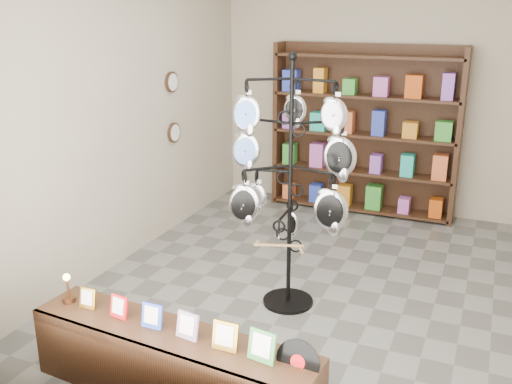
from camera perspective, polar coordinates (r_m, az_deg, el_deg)
ground at (r=5.86m, az=5.10°, el=-8.74°), size 5.00×5.00×0.00m
room_envelope at (r=5.30m, az=5.65°, el=9.44°), size 5.00×5.00×5.00m
display_tree at (r=4.93m, az=3.47°, el=2.58°), size 1.18×1.15×2.29m
front_shelf at (r=4.17m, az=-8.40°, el=-16.75°), size 2.16×0.60×0.76m
back_shelving at (r=7.63m, az=10.72°, el=5.55°), size 2.42×0.36×2.20m
wall_clocks at (r=6.89m, az=-8.31°, el=8.35°), size 0.03×0.24×0.84m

